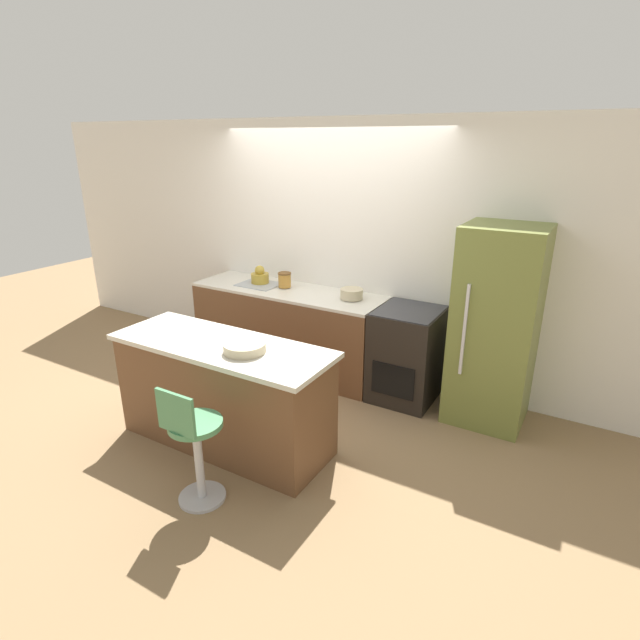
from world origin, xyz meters
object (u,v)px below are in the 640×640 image
object	(u,v)px
kettle	(260,276)
refrigerator	(495,327)
stool_chair	(194,446)
mixing_bowl	(352,294)
oven_range	(407,354)

from	to	relation	value
kettle	refrigerator	bearing A→B (deg)	-0.72
stool_chair	mixing_bowl	xyz separation A→B (m)	(0.05, 2.20, 0.50)
stool_chair	mixing_bowl	size ratio (longest dim) A/B	4.03
refrigerator	kettle	size ratio (longest dim) A/B	8.92
refrigerator	mixing_bowl	xyz separation A→B (m)	(-1.40, 0.03, 0.08)
kettle	mixing_bowl	distance (m)	1.13
oven_range	mixing_bowl	bearing A→B (deg)	175.92
stool_chair	mixing_bowl	distance (m)	2.26
oven_range	refrigerator	distance (m)	0.88
kettle	mixing_bowl	bearing A→B (deg)	-0.00
stool_chair	oven_range	bearing A→B (deg)	72.46
oven_range	refrigerator	bearing A→B (deg)	0.97
refrigerator	mixing_bowl	bearing A→B (deg)	178.71
oven_range	kettle	xyz separation A→B (m)	(-1.75, 0.04, 0.52)
kettle	stool_chair	bearing A→B (deg)	-63.97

